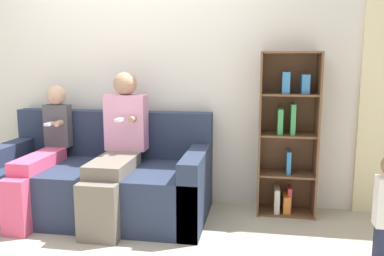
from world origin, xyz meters
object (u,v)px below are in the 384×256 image
at_px(couch, 101,182).
at_px(child_seated, 41,152).
at_px(adult_seated, 117,146).
at_px(bookshelf, 287,136).

relative_size(couch, child_seated, 1.67).
xyz_separation_m(adult_seated, child_seated, (-0.70, -0.04, -0.07)).
distance_m(adult_seated, bookshelf, 1.53).
distance_m(adult_seated, child_seated, 0.70).
bearing_deg(adult_seated, child_seated, -176.73).
relative_size(child_seated, bookshelf, 0.79).
xyz_separation_m(couch, adult_seated, (0.20, -0.09, 0.37)).
height_order(adult_seated, bookshelf, bookshelf).
bearing_deg(bookshelf, adult_seated, -163.82).
height_order(couch, bookshelf, bookshelf).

